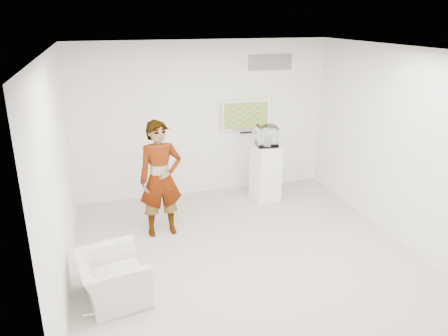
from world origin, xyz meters
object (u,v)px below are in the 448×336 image
Objects in this scene: tv at (246,115)px; floor_uplight at (262,182)px; armchair at (112,278)px; pedestal at (265,173)px; person at (161,179)px.

floor_uplight is (0.34, -0.10, -1.42)m from tv.
pedestal is (3.02, 2.47, 0.24)m from armchair.
tv is 1.08× the size of armchair.
tv is 0.92× the size of pedestal.
tv is at bearing 163.66° from floor_uplight.
tv is 4.39m from armchair.
armchair is 3.57× the size of floor_uplight.
floor_uplight is at bearing -57.38° from armchair.
person is at bearing -39.76° from armchair.
tv is 2.53m from person.
armchair is 0.86× the size of pedestal.
person is at bearing -141.95° from tv.
armchair is 4.37m from floor_uplight.
person is at bearing -148.17° from floor_uplight.
pedestal is at bearing -104.41° from floor_uplight.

